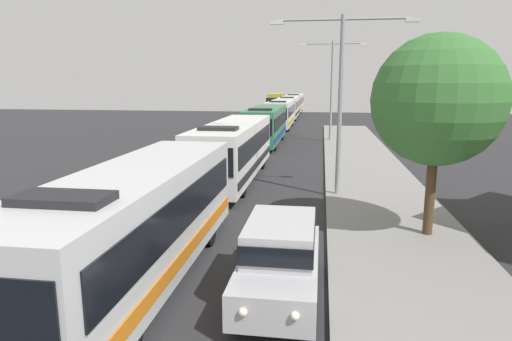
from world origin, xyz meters
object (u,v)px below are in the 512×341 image
(bus_lead, at_px, (138,221))
(roadside_tree, at_px, (438,101))
(bus_fourth_in_line, at_px, (280,113))
(box_truck_oncoming, at_px, (276,102))
(streetlamp_mid, at_px, (341,86))
(bus_rear, at_px, (289,107))
(bus_middle, at_px, (266,124))
(bus_tail_end, at_px, (295,102))
(bus_second_in_line, at_px, (234,148))
(streetlamp_far, at_px, (332,81))
(white_suv, at_px, (280,256))

(bus_lead, distance_m, roadside_tree, 9.92)
(bus_fourth_in_line, height_order, box_truck_oncoming, bus_fourth_in_line)
(streetlamp_mid, bearing_deg, bus_fourth_in_line, 100.20)
(bus_rear, distance_m, box_truck_oncoming, 14.17)
(bus_rear, bearing_deg, bus_middle, -90.00)
(bus_lead, distance_m, bus_tail_end, 66.14)
(bus_middle, bearing_deg, bus_rear, 90.00)
(bus_middle, relative_size, roadside_tree, 1.67)
(bus_lead, xyz_separation_m, streetlamp_mid, (5.40, 9.75, 3.33))
(bus_second_in_line, height_order, bus_fourth_in_line, same)
(bus_middle, relative_size, streetlamp_far, 1.31)
(bus_tail_end, relative_size, streetlamp_far, 1.48)
(bus_lead, bearing_deg, white_suv, -2.51)
(bus_middle, bearing_deg, bus_second_in_line, -90.00)
(bus_middle, xyz_separation_m, white_suv, (3.70, -26.55, -0.66))
(bus_fourth_in_line, bearing_deg, bus_second_in_line, -90.00)
(bus_lead, xyz_separation_m, box_truck_oncoming, (-3.30, 66.31, 0.02))
(bus_middle, xyz_separation_m, bus_fourth_in_line, (-0.00, 13.35, -0.00))
(bus_middle, relative_size, bus_fourth_in_line, 1.05)
(bus_fourth_in_line, height_order, bus_tail_end, same)
(white_suv, height_order, streetlamp_mid, streetlamp_mid)
(bus_lead, xyz_separation_m, roadside_tree, (8.26, 4.65, 2.92))
(roadside_tree, bearing_deg, bus_middle, 110.80)
(bus_second_in_line, relative_size, bus_middle, 1.07)
(bus_fourth_in_line, distance_m, streetlamp_far, 12.56)
(bus_lead, relative_size, streetlamp_mid, 1.35)
(bus_tail_end, distance_m, box_truck_oncoming, 3.31)
(bus_rear, bearing_deg, bus_tail_end, 90.00)
(bus_second_in_line, height_order, bus_rear, same)
(bus_lead, distance_m, white_suv, 3.76)
(streetlamp_far, xyz_separation_m, roadside_tree, (2.86, -24.32, -0.65))
(bus_second_in_line, relative_size, bus_fourth_in_line, 1.12)
(box_truck_oncoming, bearing_deg, white_suv, -83.99)
(bus_second_in_line, distance_m, white_suv, 13.39)
(white_suv, bearing_deg, bus_tail_end, 93.19)
(white_suv, bearing_deg, bus_second_in_line, 106.05)
(bus_lead, bearing_deg, bus_rear, 90.00)
(white_suv, xyz_separation_m, streetlamp_mid, (1.70, 9.91, 3.98))
(bus_middle, distance_m, box_truck_oncoming, 40.06)
(bus_middle, bearing_deg, bus_lead, -90.00)
(bus_rear, xyz_separation_m, box_truck_oncoming, (-3.30, 13.78, 0.02))
(bus_fourth_in_line, relative_size, roadside_tree, 1.60)
(streetlamp_mid, height_order, roadside_tree, streetlamp_mid)
(bus_second_in_line, height_order, streetlamp_far, streetlamp_far)
(bus_rear, height_order, box_truck_oncoming, bus_rear)
(box_truck_oncoming, relative_size, roadside_tree, 1.22)
(streetlamp_far, bearing_deg, box_truck_oncoming, 103.12)
(box_truck_oncoming, height_order, roadside_tree, roadside_tree)
(bus_middle, bearing_deg, bus_fourth_in_line, 90.00)
(bus_tail_end, xyz_separation_m, white_suv, (3.70, -66.30, -0.66))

